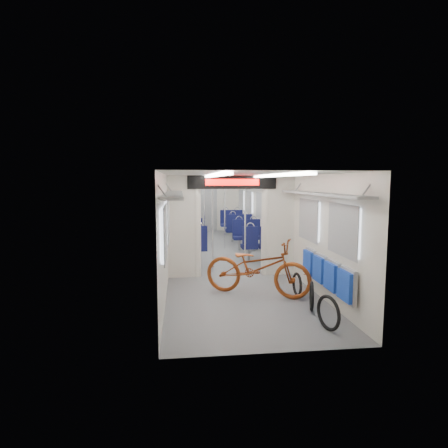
% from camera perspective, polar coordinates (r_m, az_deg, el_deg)
% --- Properties ---
extents(carriage, '(12.00, 12.02, 2.31)m').
position_cam_1_polar(carriage, '(10.25, -0.19, 2.77)').
color(carriage, '#515456').
rests_on(carriage, ground).
extents(bicycle, '(2.16, 1.59, 1.08)m').
position_cam_1_polar(bicycle, '(7.19, 5.07, -6.58)').
color(bicycle, '#863813').
rests_on(bicycle, ground).
extents(flip_bench, '(0.12, 2.13, 0.54)m').
position_cam_1_polar(flip_bench, '(6.83, 15.26, -7.17)').
color(flip_bench, gray).
rests_on(flip_bench, carriage).
extents(bike_hoop_a, '(0.18, 0.52, 0.53)m').
position_cam_1_polar(bike_hoop_a, '(5.80, 15.60, -13.14)').
color(bike_hoop_a, black).
rests_on(bike_hoop_a, ground).
extents(bike_hoop_b, '(0.19, 0.49, 0.50)m').
position_cam_1_polar(bike_hoop_b, '(6.58, 13.20, -10.85)').
color(bike_hoop_b, black).
rests_on(bike_hoop_b, ground).
extents(bike_hoop_c, '(0.06, 0.46, 0.46)m').
position_cam_1_polar(bike_hoop_c, '(7.31, 11.08, -9.20)').
color(bike_hoop_c, black).
rests_on(bike_hoop_c, ground).
extents(seat_bay_near_left, '(0.94, 2.19, 1.14)m').
position_cam_1_polar(seat_bay_near_left, '(10.82, -5.44, -2.08)').
color(seat_bay_near_left, '#0D103A').
rests_on(seat_bay_near_left, ground).
extents(seat_bay_near_right, '(0.89, 2.00, 1.08)m').
position_cam_1_polar(seat_bay_near_right, '(11.06, 4.29, -2.02)').
color(seat_bay_near_right, '#0D103A').
rests_on(seat_bay_near_right, ground).
extents(seat_bay_far_left, '(0.90, 2.03, 1.09)m').
position_cam_1_polar(seat_bay_far_left, '(14.28, -5.77, -0.09)').
color(seat_bay_far_left, '#0D103A').
rests_on(seat_bay_far_left, ground).
extents(seat_bay_far_right, '(0.92, 2.14, 1.12)m').
position_cam_1_polar(seat_bay_far_right, '(14.39, 1.70, 0.05)').
color(seat_bay_far_right, '#0D103A').
rests_on(seat_bay_far_right, ground).
extents(stanchion_near_left, '(0.04, 0.04, 2.30)m').
position_cam_1_polar(stanchion_near_left, '(8.91, -1.78, -0.06)').
color(stanchion_near_left, silver).
rests_on(stanchion_near_left, ground).
extents(stanchion_near_right, '(0.04, 0.04, 2.30)m').
position_cam_1_polar(stanchion_near_right, '(9.11, 3.23, 0.08)').
color(stanchion_near_right, silver).
rests_on(stanchion_near_right, ground).
extents(stanchion_far_left, '(0.04, 0.04, 2.30)m').
position_cam_1_polar(stanchion_far_left, '(12.18, -2.99, 1.70)').
color(stanchion_far_left, silver).
rests_on(stanchion_far_left, ground).
extents(stanchion_far_right, '(0.04, 0.04, 2.30)m').
position_cam_1_polar(stanchion_far_right, '(12.07, 0.11, 1.66)').
color(stanchion_far_right, silver).
rests_on(stanchion_far_right, ground).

